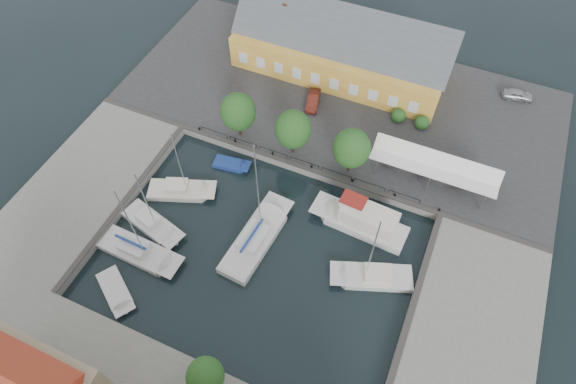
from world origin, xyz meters
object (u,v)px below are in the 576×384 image
object	(u,v)px
tent_canopy	(435,164)
car_red	(313,100)
warehouse	(338,47)
west_boat_b	(181,191)
east_boat_b	(373,277)
center_sailboat	(256,239)
car_silver	(518,95)
west_boat_c	(152,224)
west_boat_d	(139,252)
launch_nw	(231,165)
launch_sw	(116,292)
trawler	(363,221)

from	to	relation	value
tent_canopy	car_red	world-z (taller)	tent_canopy
warehouse	west_boat_b	bearing A→B (deg)	-109.04
east_boat_b	center_sailboat	bearing A→B (deg)	-176.34
warehouse	car_silver	size ratio (longest dim) A/B	7.44
center_sailboat	west_boat_c	distance (m)	11.57
tent_canopy	car_silver	size ratio (longest dim) A/B	3.65
car_red	west_boat_d	bearing A→B (deg)	-120.78
car_red	east_boat_b	world-z (taller)	east_boat_b
east_boat_b	tent_canopy	bearing A→B (deg)	81.28
launch_nw	launch_sw	bearing A→B (deg)	-98.95
east_boat_b	launch_nw	size ratio (longest dim) A/B	2.46
west_boat_c	car_red	bearing A→B (deg)	68.30
car_silver	trawler	distance (m)	28.95
warehouse	center_sailboat	size ratio (longest dim) A/B	1.91
car_red	launch_sw	xyz separation A→B (m)	(-8.43, -31.65, -1.59)
car_red	launch_nw	bearing A→B (deg)	-126.12
car_red	trawler	bearing A→B (deg)	-63.99
center_sailboat	trawler	xyz separation A→B (m)	(9.79, 6.28, 0.65)
tent_canopy	launch_nw	size ratio (longest dim) A/B	3.00
car_silver	launch_nw	world-z (taller)	car_silver
west_boat_d	car_silver	bearing A→B (deg)	49.80
launch_nw	west_boat_d	bearing A→B (deg)	-103.03
warehouse	west_boat_c	distance (m)	33.18
car_silver	west_boat_c	xyz separation A→B (m)	(-33.36, -35.29, -1.39)
west_boat_c	launch_sw	world-z (taller)	west_boat_c
tent_canopy	launch_sw	bearing A→B (deg)	-134.47
car_red	east_boat_b	distance (m)	24.78
car_silver	west_boat_d	bearing A→B (deg)	128.83
tent_canopy	car_silver	xyz separation A→B (m)	(7.17, 17.66, -2.03)
launch_sw	launch_nw	xyz separation A→B (m)	(3.00, 19.06, -0.00)
center_sailboat	east_boat_b	distance (m)	12.86
warehouse	center_sailboat	bearing A→B (deg)	-86.76
car_silver	center_sailboat	bearing A→B (deg)	134.73
warehouse	launch_sw	bearing A→B (deg)	-102.32
tent_canopy	west_boat_c	bearing A→B (deg)	-146.05
car_red	launch_nw	xyz separation A→B (m)	(-5.43, -12.59, -1.59)
tent_canopy	west_boat_b	xyz separation A→B (m)	(-25.70, -12.51, -3.42)
warehouse	east_boat_b	world-z (taller)	east_boat_b
center_sailboat	east_boat_b	size ratio (longest dim) A/B	1.30
car_red	center_sailboat	size ratio (longest dim) A/B	0.28
car_red	west_boat_d	world-z (taller)	west_boat_d
tent_canopy	launch_nw	world-z (taller)	tent_canopy
car_silver	launch_sw	size ratio (longest dim) A/B	0.66
trawler	west_boat_c	distance (m)	22.91
east_boat_b	west_boat_b	bearing A→B (deg)	176.43
tent_canopy	trawler	xyz separation A→B (m)	(-5.18, -8.52, -2.67)
car_red	west_boat_c	bearing A→B (deg)	-124.51
tent_canopy	west_boat_c	xyz separation A→B (m)	(-26.19, -17.63, -3.42)
tent_canopy	car_silver	distance (m)	19.16
center_sailboat	west_boat_b	world-z (taller)	center_sailboat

